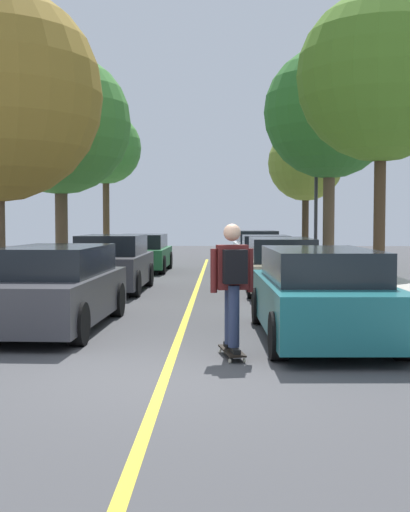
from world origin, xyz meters
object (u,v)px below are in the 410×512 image
Objects in this scene: parked_car_right_far at (265,254)px; street_tree_right_near at (330,113)px; street_tree_left_near at (60,124)px; parked_car_left_nearest at (54,288)px; fire_hydrant at (383,292)px; parked_car_right_farthest at (257,247)px; skateboard at (232,351)px; parked_car_right_near at (281,265)px; parked_car_left_far at (142,253)px; street_tree_right_far at (306,164)px; street_tree_left_far at (106,149)px; parked_car_left_near at (111,264)px; parked_car_right_nearest at (320,294)px; skateboarder at (232,279)px; streetlamp at (316,189)px; street_tree_right_nearest at (381,77)px.

parked_car_right_far is 5.25m from street_tree_right_near.
street_tree_left_near is 8.94m from street_tree_right_near.
parked_car_left_nearest is 6.01m from fire_hydrant.
skateboard is at bearing -93.86° from parked_car_right_farthest.
street_tree_left_near is at bearing 150.66° from parked_car_right_near.
street_tree_left_near is 0.91× the size of street_tree_right_near.
skateboard is (2.98, -15.18, -0.57)m from parked_car_left_far.
street_tree_right_far is (2.14, 12.34, 3.59)m from parked_car_right_near.
street_tree_right_far is (8.63, 0.48, -0.60)m from street_tree_left_far.
parked_car_left_near is at bearing -126.09° from parked_car_right_far.
parked_car_right_far is at bearing 176.83° from street_tree_right_near.
parked_car_right_near is 14.16m from street_tree_left_far.
parked_car_left_nearest is 4.45m from parked_car_right_nearest.
street_tree_right_far reaches higher than parked_car_left_nearest.
fire_hydrant is at bearing 13.12° from parked_car_left_nearest.
skateboarder is at bearing -93.84° from parked_car_right_farthest.
street_tree_right_far is 1.22× the size of streetlamp.
fire_hydrant is at bearing -62.88° from parked_car_left_far.
street_tree_right_far is at bearing 83.68° from parked_car_right_nearest.
streetlamp is 2.82× the size of skateboarder.
skateboarder is at bearing -127.22° from fire_hydrant.
parked_car_left_nearest is at bearing -83.18° from street_tree_left_far.
parked_car_right_farthest is at bearing 98.92° from street_tree_right_nearest.
fire_hydrant is (1.50, -10.66, -0.16)m from parked_car_right_far.
parked_car_left_nearest is 0.77× the size of street_tree_right_far.
street_tree_right_far is at bearing 80.18° from parked_car_right_near.
parked_car_right_near is at bearing 144.08° from street_tree_right_nearest.
parked_car_left_far is 6.82m from parked_car_right_farthest.
parked_car_left_nearest is 0.71× the size of street_tree_left_far.
street_tree_left_near reaches higher than parked_car_left_nearest.
parked_car_right_far is at bearing 70.09° from parked_car_left_nearest.
streetlamp is (8.24, 2.63, -1.89)m from street_tree_left_near.
skateboard is at bearing -95.46° from parked_car_right_far.
streetlamp is (6.10, 12.28, 2.21)m from parked_car_left_nearest.
skateboard is (-3.51, -20.72, -4.19)m from street_tree_right_far.
fire_hydrant reaches higher than skateboard.
parked_car_right_near is 5.14m from street_tree_right_nearest.
skateboarder reaches higher than parked_car_right_near.
street_tree_right_far reaches higher than skateboarder.
parked_car_left_far is 0.90× the size of parked_car_right_farthest.
parked_car_right_far reaches higher than fire_hydrant.
parked_car_right_farthest is (0.00, 12.05, -0.01)m from parked_car_right_near.
parked_car_right_near reaches higher than parked_car_right_far.
street_tree_right_nearest is at bearing -90.00° from street_tree_right_near.
street_tree_right_near reaches higher than streetlamp.
street_tree_left_near is 1.44× the size of streetlamp.
street_tree_left_far is at bearing 90.00° from street_tree_left_near.
skateboard is (5.11, -20.25, -4.79)m from street_tree_left_far.
parked_car_right_far is at bearing 84.57° from skateboarder.
parked_car_right_farthest reaches higher than skateboard.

